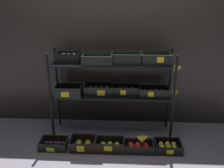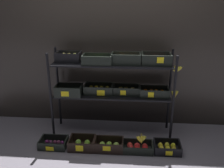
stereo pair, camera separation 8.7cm
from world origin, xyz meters
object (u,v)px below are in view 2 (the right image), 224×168
Objects in this scene: display_rack at (113,78)px; banana_bunch_loose at (141,139)px; crate_ground_center_apple_green at (109,146)px; crate_ground_apple_red at (138,147)px; crate_ground_lemon at (167,148)px; crate_ground_plum at (54,144)px; crate_ground_apple_green at (82,144)px.

display_rack is 0.84m from banana_bunch_loose.
display_rack is 4.72× the size of crate_ground_center_apple_green.
crate_ground_apple_red is 0.36m from crate_ground_lemon.
display_rack is 1.11m from crate_ground_plum.
crate_ground_center_apple_green is 1.10× the size of crate_ground_lemon.
banana_bunch_loose is (0.37, -0.42, -0.63)m from display_rack.
crate_ground_apple_green is 2.21× the size of banana_bunch_loose.
banana_bunch_loose is (0.72, -0.01, 0.11)m from crate_ground_apple_green.
crate_ground_lemon is at bearing 2.89° from crate_ground_apple_red.
crate_ground_apple_green is at bearing -130.66° from display_rack.
crate_ground_center_apple_green is 0.35m from crate_ground_apple_red.
display_rack is 4.50× the size of crate_ground_apple_red.
display_rack is at bearing 30.08° from crate_ground_plum.
crate_ground_plum is 2.36× the size of banana_bunch_loose.
banana_bunch_loose is (-0.32, -0.02, 0.12)m from crate_ground_lemon.
banana_bunch_loose is (0.04, -0.00, 0.12)m from crate_ground_apple_red.
banana_bunch_loose is at bearing -0.41° from crate_ground_plum.
crate_ground_plum is 0.91× the size of crate_ground_apple_red.
crate_ground_center_apple_green is at bearing -178.39° from crate_ground_lemon.
crate_ground_center_apple_green is (0.33, -0.01, 0.00)m from crate_ground_apple_green.
crate_ground_plum is at bearing 179.22° from crate_ground_center_apple_green.
crate_ground_center_apple_green is 0.41m from banana_bunch_loose.
banana_bunch_loose is (1.08, -0.01, 0.12)m from crate_ground_plum.
crate_ground_center_apple_green reaches higher than crate_ground_apple_green.
crate_ground_plum is 1.05× the size of crate_ground_lemon.
display_rack is at bearing 131.42° from banana_bunch_loose.
crate_ground_apple_green is 0.33m from crate_ground_center_apple_green.
crate_ground_lemon is (0.36, 0.02, 0.00)m from crate_ground_apple_red.
crate_ground_apple_green is (-0.35, -0.41, -0.74)m from display_rack.
display_rack reaches higher than crate_ground_apple_green.
crate_ground_lemon is at bearing -30.30° from display_rack.
crate_ground_apple_red is at bearing -51.80° from display_rack.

